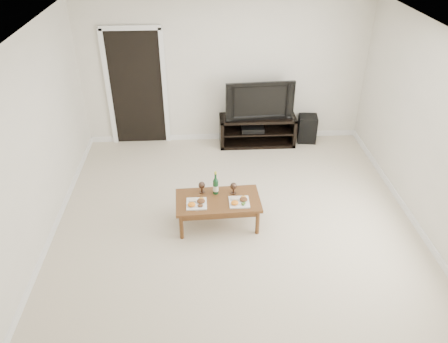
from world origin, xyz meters
The scene contains 14 objects.
floor centered at (0.00, 0.00, 0.00)m, with size 5.50×5.50×0.00m, color beige.
back_wall centered at (0.00, 2.77, 1.30)m, with size 5.00×0.04×2.60m, color silver.
ceiling centered at (0.00, 0.00, 2.62)m, with size 5.00×5.50×0.04m, color white.
doorway centered at (-1.55, 2.73, 1.02)m, with size 0.90×0.02×2.05m, color black.
media_console centered at (0.58, 2.50, 0.28)m, with size 1.37×0.45×0.55m, color black.
television centered at (0.58, 2.50, 0.90)m, with size 1.20×0.16×0.69m, color black.
av_receiver centered at (0.49, 2.48, 0.33)m, with size 0.40×0.30×0.08m, color black.
subwoofer centered at (1.53, 2.58, 0.25)m, with size 0.33×0.33×0.49m, color black.
coffee_table centered at (-0.24, 0.19, 0.21)m, with size 1.14×0.62×0.42m, color brown.
plate_left centered at (-0.53, 0.10, 0.45)m, with size 0.27×0.27×0.07m, color white.
plate_right centered at (0.04, 0.10, 0.45)m, with size 0.27×0.27×0.07m, color white.
wine_bottle centered at (-0.27, 0.34, 0.59)m, with size 0.07×0.07×0.35m, color #103D1D.
goblet_left centered at (-0.46, 0.38, 0.51)m, with size 0.09×0.09×0.17m, color #3D2B21, non-canonical shape.
goblet_right centered at (-0.02, 0.33, 0.51)m, with size 0.09×0.09×0.17m, color #3D2B21, non-canonical shape.
Camera 1 is at (-0.44, -4.60, 3.90)m, focal length 35.00 mm.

